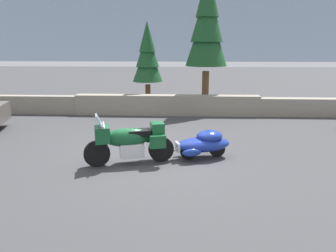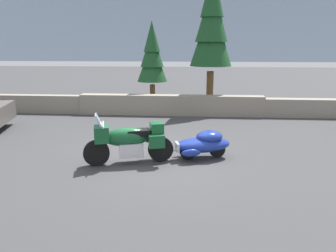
{
  "view_description": "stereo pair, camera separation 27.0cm",
  "coord_description": "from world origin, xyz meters",
  "px_view_note": "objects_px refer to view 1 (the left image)",
  "views": [
    {
      "loc": [
        0.76,
        -8.5,
        2.97
      ],
      "look_at": [
        0.32,
        0.23,
        0.85
      ],
      "focal_mm": 35.44,
      "sensor_mm": 36.0,
      "label": 1
    },
    {
      "loc": [
        1.03,
        -8.48,
        2.97
      ],
      "look_at": [
        0.32,
        0.23,
        0.85
      ],
      "focal_mm": 35.44,
      "sensor_mm": 36.0,
      "label": 2
    }
  ],
  "objects_px": {
    "car_shaped_trailer": "(203,143)",
    "pine_tree_secondary": "(147,55)",
    "touring_motorcycle": "(129,141)",
    "pine_tree_tall": "(207,22)"
  },
  "relations": [
    {
      "from": "touring_motorcycle",
      "to": "car_shaped_trailer",
      "type": "relative_size",
      "value": 1.02
    },
    {
      "from": "touring_motorcycle",
      "to": "pine_tree_secondary",
      "type": "xyz_separation_m",
      "value": [
        -0.34,
        7.54,
        1.94
      ]
    },
    {
      "from": "car_shaped_trailer",
      "to": "pine_tree_secondary",
      "type": "relative_size",
      "value": 0.54
    },
    {
      "from": "touring_motorcycle",
      "to": "pine_tree_secondary",
      "type": "relative_size",
      "value": 0.55
    },
    {
      "from": "touring_motorcycle",
      "to": "car_shaped_trailer",
      "type": "height_order",
      "value": "touring_motorcycle"
    },
    {
      "from": "touring_motorcycle",
      "to": "pine_tree_tall",
      "type": "distance_m",
      "value": 8.38
    },
    {
      "from": "touring_motorcycle",
      "to": "car_shaped_trailer",
      "type": "distance_m",
      "value": 2.01
    },
    {
      "from": "car_shaped_trailer",
      "to": "pine_tree_secondary",
      "type": "xyz_separation_m",
      "value": [
        -2.26,
        6.99,
        2.15
      ]
    },
    {
      "from": "car_shaped_trailer",
      "to": "pine_tree_tall",
      "type": "relative_size",
      "value": 0.35
    },
    {
      "from": "car_shaped_trailer",
      "to": "pine_tree_secondary",
      "type": "bearing_deg",
      "value": 107.91
    }
  ]
}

